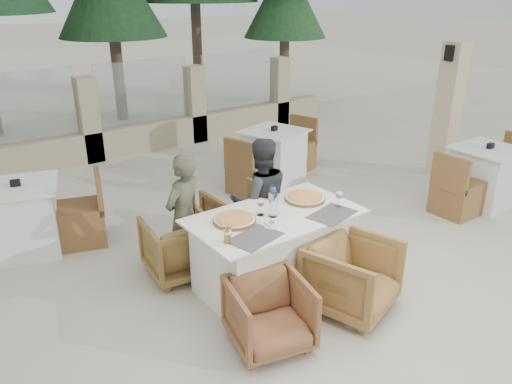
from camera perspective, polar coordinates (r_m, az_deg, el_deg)
ground at (r=4.94m, az=1.07°, el=-11.13°), size 80.00×80.00×0.00m
perimeter_wall_far at (r=8.66m, az=-18.66°, el=8.44°), size 10.00×0.34×1.60m
lantern_pillar at (r=8.13m, az=21.09°, el=8.70°), size 0.34×0.34×2.00m
pine_far_right at (r=12.63m, az=3.36°, el=20.29°), size 1.98×1.98×4.50m
dining_table at (r=4.81m, az=2.13°, el=-6.79°), size 1.60×0.90×0.77m
placemat_near_left at (r=4.22m, az=-0.12°, el=-5.24°), size 0.51×0.40×0.00m
placemat_near_right at (r=4.69m, az=8.69°, el=-2.54°), size 0.51×0.40×0.00m
pizza_left at (r=4.49m, az=-2.47°, el=-3.14°), size 0.44×0.44×0.05m
pizza_right at (r=4.96m, az=5.62°, el=-0.64°), size 0.42×0.42×0.05m
water_bottle at (r=4.55m, az=1.98°, el=-1.18°), size 0.10×0.10×0.28m
wine_glass_centre at (r=4.59m, az=0.51°, el=-1.61°), size 0.09×0.09×0.18m
wine_glass_corner at (r=4.82m, az=9.49°, el=-0.70°), size 0.08×0.08×0.18m
beer_glass_left at (r=4.13m, az=-3.26°, el=-4.94°), size 0.07×0.07×0.13m
beer_glass_right at (r=4.94m, az=1.77°, el=0.01°), size 0.10×0.10×0.15m
olive_dish at (r=4.41m, az=1.84°, el=-3.65°), size 0.13×0.13×0.04m
armchair_far_left at (r=5.11m, az=-8.74°, el=-6.17°), size 0.73×0.74×0.61m
armchair_far_right at (r=5.61m, az=-1.60°, el=-2.93°), size 0.71×0.73×0.65m
armchair_near_left at (r=4.14m, az=1.54°, el=-13.79°), size 0.75×0.76×0.58m
armchair_near_right at (r=4.61m, az=10.92°, el=-9.39°), size 0.90×0.91×0.67m
diner_left at (r=4.92m, az=-8.23°, el=-2.86°), size 0.55×0.47×1.29m
diner_right at (r=5.19m, az=0.51°, el=-0.93°), size 0.78×0.69×1.34m
bg_table_a at (r=6.01m, az=-25.15°, el=-2.79°), size 1.81×1.26×0.77m
bg_table_b at (r=7.47m, az=2.06°, el=4.17°), size 1.81×1.27×0.77m
bg_table_c at (r=7.33m, az=24.69°, el=1.68°), size 1.64×0.82×0.77m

